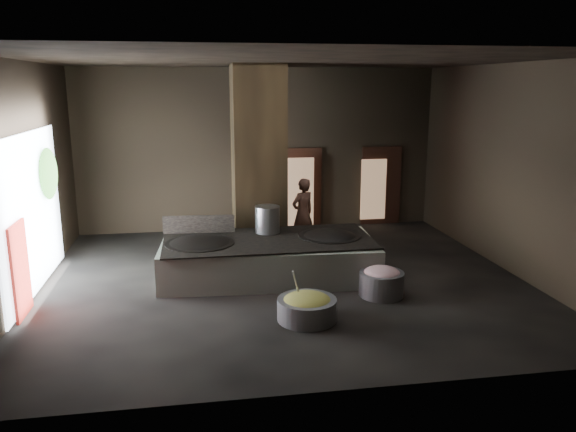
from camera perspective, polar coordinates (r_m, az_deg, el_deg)
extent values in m
cube|color=black|center=(12.00, -0.42, -6.71)|extent=(10.00, 9.00, 0.10)
cube|color=black|center=(11.29, -0.46, 15.81)|extent=(10.00, 9.00, 0.10)
cube|color=black|center=(15.89, -3.01, 6.73)|extent=(10.00, 0.10, 4.50)
cube|color=black|center=(7.05, 5.32, -1.53)|extent=(10.00, 0.10, 4.50)
cube|color=black|center=(11.76, -25.58, 3.16)|extent=(0.10, 9.00, 4.50)
cube|color=black|center=(13.18, 21.87, 4.46)|extent=(0.10, 9.00, 4.50)
cube|color=black|center=(13.25, -3.01, 5.43)|extent=(1.20, 1.20, 4.50)
cube|color=beige|center=(12.09, -1.98, -4.35)|extent=(4.65, 2.45, 0.79)
cube|color=black|center=(11.97, -2.00, -2.43)|extent=(4.42, 2.12, 0.03)
ellipsoid|color=black|center=(11.85, -8.95, -3.07)|extent=(1.42, 1.42, 0.39)
cylinder|color=black|center=(11.83, -8.96, -2.75)|extent=(1.45, 1.45, 0.05)
ellipsoid|color=black|center=(12.27, 4.24, -2.37)|extent=(1.33, 1.33, 0.37)
cylinder|color=black|center=(12.25, 4.25, -2.06)|extent=(1.35, 1.35, 0.05)
cylinder|color=#A3A7AA|center=(12.42, -2.11, -0.34)|extent=(0.55, 0.55, 0.59)
cube|color=black|center=(12.55, -9.04, -0.83)|extent=(1.57, 0.16, 0.39)
imported|color=brown|center=(14.09, 1.51, 0.28)|extent=(0.77, 0.67, 1.78)
cylinder|color=slate|center=(9.98, 1.94, -9.46)|extent=(1.18, 1.18, 0.39)
ellipsoid|color=#779C4B|center=(9.92, 1.94, -8.62)|extent=(0.86, 0.86, 0.26)
cylinder|color=#A3A7AA|center=(9.96, 0.93, -7.29)|extent=(0.25, 0.37, 0.74)
cylinder|color=slate|center=(11.20, 9.47, -6.80)|extent=(1.09, 1.09, 0.48)
ellipsoid|color=#C87886|center=(11.13, 9.51, -5.78)|extent=(0.72, 0.72, 0.28)
cube|color=black|center=(16.14, 1.32, 2.72)|extent=(1.18, 0.08, 2.38)
cube|color=#8C6647|center=(15.84, 1.11, 2.33)|extent=(0.85, 0.04, 2.00)
cube|color=black|center=(16.75, 9.43, 2.92)|extent=(1.18, 0.08, 2.38)
cube|color=#8C6647|center=(16.61, 8.66, 2.69)|extent=(0.75, 0.04, 1.78)
cube|color=white|center=(12.04, -24.57, 0.31)|extent=(0.04, 4.20, 3.10)
cube|color=maroon|center=(10.99, -25.55, -4.99)|extent=(0.05, 0.90, 1.70)
ellipsoid|color=#194714|center=(12.96, -23.17, 3.99)|extent=(0.28, 1.10, 1.10)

